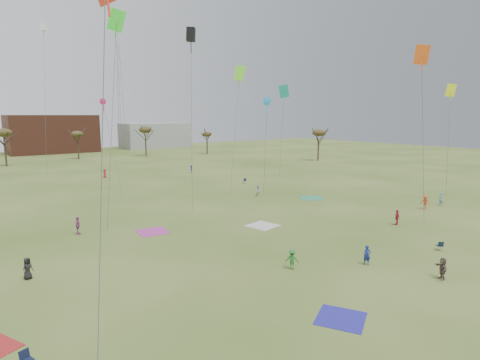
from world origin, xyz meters
TOP-DOWN VIEW (x-y plane):
  - ground at (0.00, 0.00)m, footprint 260.00×260.00m
  - flyer_near_center at (-2.60, 1.74)m, footprint 1.12×1.18m
  - flyer_near_right at (2.89, -1.24)m, footprint 0.70×0.65m
  - spectator_fore_a at (15.58, 3.97)m, footprint 1.06×0.61m
  - spectator_fore_c at (4.89, -6.30)m, footprint 1.31×1.51m
  - flyer_mid_a at (-19.53, 12.04)m, footprint 0.96×0.87m
  - flyer_mid_b at (25.22, 6.00)m, footprint 0.83×1.28m
  - flyer_mid_c at (28.94, 5.83)m, footprint 0.72×0.56m
  - spectator_mid_d at (-13.49, 21.40)m, footprint 0.71×1.16m
  - spectator_mid_e at (13.30, 25.21)m, footprint 1.04×1.06m
  - flyer_far_b at (0.90, 56.87)m, footprint 0.95×0.99m
  - flyer_far_c at (17.49, 52.35)m, footprint 0.89×1.18m
  - blanket_blue at (-5.69, -5.58)m, footprint 3.69×3.69m
  - blanket_cream at (3.54, 12.58)m, footprint 3.50×3.50m
  - blanket_plum at (-7.10, 17.69)m, footprint 3.27×3.27m
  - blanket_olive at (18.66, 19.54)m, footprint 4.44×4.44m
  - camp_chair_center at (11.04, -3.04)m, footprint 0.73×0.74m
  - camp_chair_right at (18.57, 35.46)m, footprint 0.67×0.64m
  - kites_aloft at (1.48, 26.40)m, footprint 66.28×81.13m
  - tree_line at (-2.85, 79.12)m, footprint 117.44×49.32m
  - building_brick at (5.00, 120.00)m, footprint 26.00×16.00m
  - building_grey at (40.00, 118.00)m, footprint 24.00×12.00m
  - radio_tower at (30.00, 125.00)m, footprint 1.51×1.72m

SIDE VIEW (x-z plane):
  - ground at x=0.00m, z-range 0.00..0.00m
  - blanket_blue at x=-5.69m, z-range -0.01..0.02m
  - blanket_cream at x=3.54m, z-range -0.01..0.02m
  - blanket_plum at x=-7.10m, z-range -0.01..0.02m
  - blanket_olive at x=18.66m, z-range -0.01..0.02m
  - camp_chair_center at x=11.04m, z-range -0.18..0.69m
  - camp_chair_right at x=18.57m, z-range -0.18..0.69m
  - flyer_near_center at x=-2.60m, z-range 0.00..1.60m
  - flyer_near_right at x=2.89m, z-range 0.00..1.61m
  - flyer_far_c at x=17.49m, z-range 0.00..1.62m
  - spectator_fore_c at x=4.89m, z-range 0.00..1.64m
  - flyer_mid_a at x=-19.53m, z-range 0.00..1.64m
  - spectator_fore_a at x=15.58m, z-range 0.00..1.70m
  - flyer_far_b at x=0.90m, z-range 0.00..1.71m
  - spectator_mid_e at x=13.30m, z-range 0.00..1.73m
  - flyer_mid_c at x=28.94m, z-range 0.00..1.74m
  - spectator_mid_d at x=-13.49m, z-range 0.00..1.84m
  - flyer_mid_b at x=25.22m, z-range 0.00..1.87m
  - building_grey at x=40.00m, z-range 0.00..9.00m
  - building_brick at x=5.00m, z-range 0.00..12.00m
  - tree_line at x=-2.85m, z-range 2.63..11.54m
  - kites_aloft at x=1.48m, z-range 5.29..33.03m
  - radio_tower at x=30.00m, z-range -1.29..39.71m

